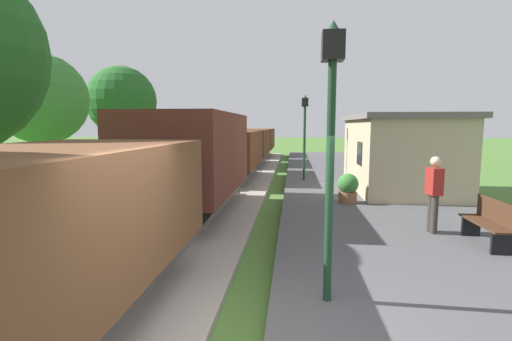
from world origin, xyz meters
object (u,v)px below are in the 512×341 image
object	(u,v)px
lamp_post_near	(331,112)
lamp_post_far	(305,122)
tree_field_left	(122,101)
potted_planter	(348,188)
person_waiting	(434,191)
bench_near_hut	(490,222)
freight_train	(229,151)
tree_trackside_far	(41,99)
station_hut	(399,152)

from	to	relation	value
lamp_post_near	lamp_post_far	xyz separation A→B (m)	(0.00, 11.31, 0.00)
lamp_post_far	tree_field_left	xyz separation A→B (m)	(-10.94, 5.68, 1.32)
lamp_post_near	potted_planter	bearing A→B (deg)	79.54
person_waiting	potted_planter	world-z (taller)	person_waiting
tree_field_left	bench_near_hut	bearing A→B (deg)	-44.77
potted_planter	freight_train	bearing A→B (deg)	132.30
potted_planter	tree_field_left	size ratio (longest dim) A/B	0.15
tree_trackside_far	tree_field_left	world-z (taller)	tree_field_left
lamp_post_far	tree_field_left	world-z (taller)	tree_field_left
potted_planter	tree_field_left	bearing A→B (deg)	139.50
freight_train	station_hut	world-z (taller)	station_hut
potted_planter	bench_near_hut	bearing A→B (deg)	-60.20
lamp_post_far	bench_near_hut	bearing A→B (deg)	-68.14
person_waiting	lamp_post_far	size ratio (longest dim) A/B	0.46
bench_near_hut	person_waiting	distance (m)	1.22
person_waiting	lamp_post_near	bearing A→B (deg)	46.43
station_hut	bench_near_hut	distance (m)	6.56
potted_planter	person_waiting	bearing A→B (deg)	-65.53
tree_trackside_far	tree_field_left	size ratio (longest dim) A/B	0.92
tree_trackside_far	potted_planter	bearing A→B (deg)	-16.37
lamp_post_far	station_hut	bearing A→B (deg)	-31.53
station_hut	person_waiting	xyz separation A→B (m)	(-0.78, -5.71, -0.47)
person_waiting	tree_trackside_far	distance (m)	15.79
tree_field_left	lamp_post_far	bearing A→B (deg)	-27.45
station_hut	person_waiting	size ratio (longest dim) A/B	3.39
lamp_post_near	tree_trackside_far	xyz separation A→B (m)	(-11.38, 10.31, 0.98)
potted_planter	tree_field_left	xyz separation A→B (m)	(-12.16, 10.38, 3.40)
station_hut	lamp_post_far	xyz separation A→B (m)	(-3.41, 2.09, 1.15)
potted_planter	tree_trackside_far	world-z (taller)	tree_trackside_far
bench_near_hut	person_waiting	bearing A→B (deg)	135.98
station_hut	tree_trackside_far	size ratio (longest dim) A/B	1.01
lamp_post_near	tree_field_left	distance (m)	20.25
bench_near_hut	station_hut	bearing A→B (deg)	90.30
person_waiting	lamp_post_near	xyz separation A→B (m)	(-2.63, -3.51, 1.62)
station_hut	tree_trackside_far	world-z (taller)	tree_trackside_far
person_waiting	lamp_post_far	bearing A→B (deg)	-78.11
station_hut	tree_trackside_far	bearing A→B (deg)	175.77
person_waiting	tree_field_left	bearing A→B (deg)	-51.56
bench_near_hut	lamp_post_near	bearing A→B (deg)	-141.67
station_hut	person_waiting	distance (m)	5.78
bench_near_hut	tree_field_left	bearing A→B (deg)	135.23
bench_near_hut	lamp_post_far	bearing A→B (deg)	111.86
station_hut	potted_planter	size ratio (longest dim) A/B	6.33
person_waiting	station_hut	bearing A→B (deg)	-104.54
tree_field_left	station_hut	bearing A→B (deg)	-28.45
station_hut	tree_trackside_far	distance (m)	14.99
lamp_post_near	lamp_post_far	distance (m)	11.31
station_hut	tree_field_left	world-z (taller)	tree_field_left
potted_planter	lamp_post_near	size ratio (longest dim) A/B	0.25
freight_train	tree_trackside_far	bearing A→B (deg)	-170.35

